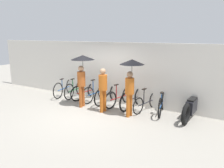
{
  "coord_description": "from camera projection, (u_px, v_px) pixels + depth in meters",
  "views": [
    {
      "loc": [
        4.65,
        -6.09,
        2.86
      ],
      "look_at": [
        0.52,
        1.02,
        1.0
      ],
      "focal_mm": 35.0,
      "sensor_mm": 36.0,
      "label": 1
    }
  ],
  "objects": [
    {
      "name": "motorcycle",
      "position": [
        192.0,
        107.0,
        7.59
      ],
      "size": [
        0.58,
        2.13,
        0.92
      ],
      "rotation": [
        0.0,
        0.0,
        1.51
      ],
      "color": "black",
      "rests_on": "ground"
    },
    {
      "name": "pedestrian_center",
      "position": [
        103.0,
        87.0,
        8.1
      ],
      "size": [
        0.32,
        0.32,
        1.66
      ],
      "rotation": [
        0.0,
        0.0,
        -0.14
      ],
      "color": "#B25619",
      "rests_on": "ground"
    },
    {
      "name": "parked_bicycle_3",
      "position": [
        96.0,
        92.0,
        9.56
      ],
      "size": [
        0.44,
        1.76,
        1.1
      ],
      "rotation": [
        0.0,
        0.0,
        1.45
      ],
      "color": "black",
      "rests_on": "ground"
    },
    {
      "name": "parked_bicycle_6",
      "position": [
        133.0,
        99.0,
        8.65
      ],
      "size": [
        0.44,
        1.83,
        1.0
      ],
      "rotation": [
        0.0,
        0.0,
        1.46
      ],
      "color": "black",
      "rests_on": "ground"
    },
    {
      "name": "back_wall",
      "position": [
        112.0,
        72.0,
        9.39
      ],
      "size": [
        13.8,
        0.12,
        2.56
      ],
      "color": "silver",
      "rests_on": "ground"
    },
    {
      "name": "parked_bicycle_4",
      "position": [
        108.0,
        94.0,
        9.27
      ],
      "size": [
        0.44,
        1.81,
        1.02
      ],
      "rotation": [
        0.0,
        0.0,
        1.49
      ],
      "color": "black",
      "rests_on": "ground"
    },
    {
      "name": "parked_bicycle_2",
      "position": [
        85.0,
        91.0,
        9.87
      ],
      "size": [
        0.56,
        1.62,
        1.09
      ],
      "rotation": [
        0.0,
        0.0,
        1.33
      ],
      "color": "black",
      "rests_on": "ground"
    },
    {
      "name": "parked_bicycle_7",
      "position": [
        147.0,
        102.0,
        8.35
      ],
      "size": [
        0.53,
        1.7,
        1.05
      ],
      "rotation": [
        0.0,
        0.0,
        1.36
      ],
      "color": "black",
      "rests_on": "ground"
    },
    {
      "name": "parked_bicycle_5",
      "position": [
        119.0,
        97.0,
        8.94
      ],
      "size": [
        0.53,
        1.77,
        1.05
      ],
      "rotation": [
        0.0,
        0.0,
        1.37
      ],
      "color": "black",
      "rests_on": "ground"
    },
    {
      "name": "parked_bicycle_0",
      "position": [
        65.0,
        88.0,
        10.4
      ],
      "size": [
        0.47,
        1.8,
        0.97
      ],
      "rotation": [
        0.0,
        0.0,
        1.73
      ],
      "color": "black",
      "rests_on": "ground"
    },
    {
      "name": "pedestrian_leading",
      "position": [
        82.0,
        67.0,
        8.62
      ],
      "size": [
        0.94,
        0.94,
        2.08
      ],
      "rotation": [
        0.0,
        0.0,
        0.08
      ],
      "color": "#9E4C1E",
      "rests_on": "ground"
    },
    {
      "name": "parked_bicycle_1",
      "position": [
        75.0,
        89.0,
        10.15
      ],
      "size": [
        0.44,
        1.68,
        0.99
      ],
      "rotation": [
        0.0,
        0.0,
        1.68
      ],
      "color": "black",
      "rests_on": "ground"
    },
    {
      "name": "pedestrian_trailing",
      "position": [
        131.0,
        74.0,
        7.57
      ],
      "size": [
        0.87,
        0.87,
        2.04
      ],
      "rotation": [
        0.0,
        0.0,
        -0.06
      ],
      "color": "#B25619",
      "rests_on": "ground"
    },
    {
      "name": "ground_plane",
      "position": [
        86.0,
        114.0,
        8.05
      ],
      "size": [
        30.0,
        30.0,
        0.0
      ],
      "primitive_type": "plane",
      "color": "gray"
    },
    {
      "name": "parked_bicycle_8",
      "position": [
        162.0,
        103.0,
        8.05
      ],
      "size": [
        0.5,
        1.72,
        1.07
      ],
      "rotation": [
        0.0,
        0.0,
        1.75
      ],
      "color": "black",
      "rests_on": "ground"
    }
  ]
}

